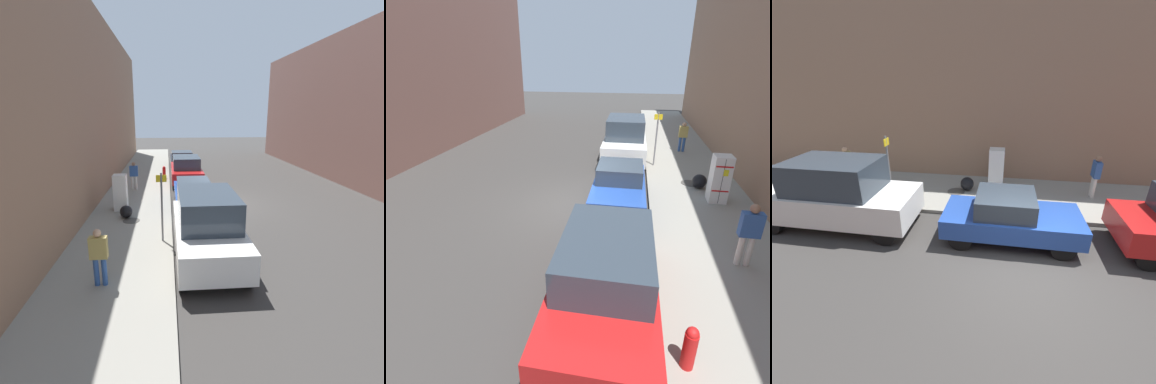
{
  "view_description": "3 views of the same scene",
  "coord_description": "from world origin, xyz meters",
  "views": [
    {
      "loc": [
        -2.71,
        -14.53,
        4.59
      ],
      "look_at": [
        -1.55,
        -0.79,
        0.86
      ],
      "focal_mm": 28.0,
      "sensor_mm": 36.0,
      "label": 1
    },
    {
      "loc": [
        -1.78,
        9.35,
        4.72
      ],
      "look_at": [
        -0.34,
        1.36,
        1.13
      ],
      "focal_mm": 28.0,
      "sensor_mm": 36.0,
      "label": 2
    },
    {
      "loc": [
        5.06,
        -0.68,
        4.39
      ],
      "look_at": [
        -1.3,
        -1.71,
        1.49
      ],
      "focal_mm": 24.0,
      "sensor_mm": 36.0,
      "label": 3
    }
  ],
  "objects": [
    {
      "name": "building_facade_near",
      "position": [
        -7.36,
        0.0,
        4.88
      ],
      "size": [
        2.37,
        39.6,
        9.76
      ],
      "primitive_type": "cube",
      "color": "#937056",
      "rests_on": "ground"
    },
    {
      "name": "pedestrian_standing_near",
      "position": [
        -4.65,
        2.74,
        1.07
      ],
      "size": [
        0.47,
        0.22,
        1.63
      ],
      "rotation": [
        0.0,
        0.0,
        5.99
      ],
      "color": "beige",
      "rests_on": "sidewalk_slab"
    },
    {
      "name": "parked_hatchback_blue",
      "position": [
        -1.49,
        -0.41,
        0.72
      ],
      "size": [
        1.75,
        3.88,
        1.43
      ],
      "color": "#23479E",
      "rests_on": "ground"
    },
    {
      "name": "trash_bag",
      "position": [
        -4.52,
        -2.11,
        0.4
      ],
      "size": [
        0.55,
        0.55,
        0.55
      ],
      "primitive_type": "sphere",
      "color": "black",
      "rests_on": "sidewalk_slab"
    },
    {
      "name": "parked_van_white",
      "position": [
        -1.49,
        -5.7,
        1.07
      ],
      "size": [
        2.02,
        4.82,
        2.15
      ],
      "color": "silver",
      "rests_on": "ground"
    },
    {
      "name": "street_sign_post",
      "position": [
        -2.92,
        -4.63,
        1.51
      ],
      "size": [
        0.36,
        0.07,
        2.46
      ],
      "color": "slate",
      "rests_on": "sidewalk_slab"
    },
    {
      "name": "manhole_cover",
      "position": [
        -4.27,
        -2.52,
        0.14
      ],
      "size": [
        0.7,
        0.7,
        0.02
      ],
      "primitive_type": "cylinder",
      "color": "#47443F",
      "rests_on": "sidewalk_slab"
    },
    {
      "name": "ground_plane",
      "position": [
        0.0,
        0.0,
        0.0
      ],
      "size": [
        80.0,
        80.0,
        0.0
      ],
      "primitive_type": "plane",
      "color": "#383533"
    },
    {
      "name": "discarded_refrigerator",
      "position": [
        -4.89,
        -0.97,
        0.97
      ],
      "size": [
        0.6,
        0.6,
        1.67
      ],
      "color": "white",
      "rests_on": "sidewalk_slab"
    },
    {
      "name": "pedestrian_walking_far",
      "position": [
        -4.52,
        -7.32,
        1.03
      ],
      "size": [
        0.46,
        0.22,
        1.58
      ],
      "rotation": [
        0.0,
        0.0,
        3.12
      ],
      "color": "#2D5193",
      "rests_on": "sidewalk_slab"
    },
    {
      "name": "sidewalk_slab",
      "position": [
        -4.37,
        0.0,
        0.07
      ],
      "size": [
        3.61,
        44.0,
        0.13
      ],
      "primitive_type": "cube",
      "color": "gray",
      "rests_on": "ground"
    }
  ]
}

